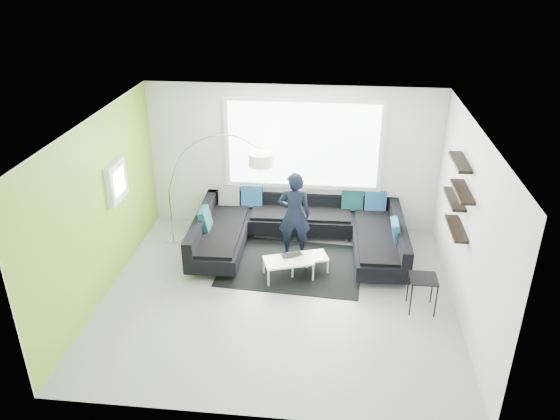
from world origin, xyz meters
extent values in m
plane|color=#94949A|center=(0.00, 0.00, 0.00)|extent=(5.50, 5.50, 0.00)
cube|color=silver|center=(0.00, 2.50, 1.40)|extent=(5.50, 0.04, 2.80)
cube|color=silver|center=(0.00, -2.50, 1.40)|extent=(5.50, 0.04, 2.80)
cube|color=silver|center=(-2.75, 0.00, 1.40)|extent=(0.04, 5.00, 2.80)
cube|color=silver|center=(2.75, 0.00, 1.40)|extent=(0.04, 5.00, 2.80)
cube|color=white|center=(0.00, 0.00, 2.80)|extent=(5.50, 5.00, 0.04)
cube|color=#7FB72D|center=(-2.74, 0.00, 1.40)|extent=(0.01, 5.00, 2.80)
cube|color=silver|center=(0.20, 2.46, 1.70)|extent=(2.96, 0.06, 1.68)
cube|color=white|center=(-2.68, 0.60, 1.60)|extent=(0.12, 0.66, 0.66)
cube|color=black|center=(2.64, 0.40, 1.70)|extent=(0.20, 1.24, 0.95)
cube|color=black|center=(0.22, 1.45, 0.20)|extent=(3.77, 2.39, 0.39)
cube|color=black|center=(0.22, 1.45, 0.54)|extent=(3.77, 2.39, 0.29)
cube|color=navy|center=(0.22, 1.45, 0.60)|extent=(3.33, 0.28, 0.41)
cube|color=black|center=(0.13, 0.92, 0.01)|extent=(2.50, 1.89, 0.01)
cube|color=silver|center=(0.26, 0.67, 0.17)|extent=(1.16, 0.89, 0.34)
cube|color=black|center=(2.20, -0.12, 0.28)|extent=(0.41, 0.41, 0.56)
imported|color=black|center=(0.14, 1.32, 0.79)|extent=(0.65, 0.50, 1.59)
imported|color=black|center=(0.18, 0.65, 0.35)|extent=(0.54, 0.51, 0.03)
camera|label=1|loc=(0.80, -7.19, 5.02)|focal=35.00mm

